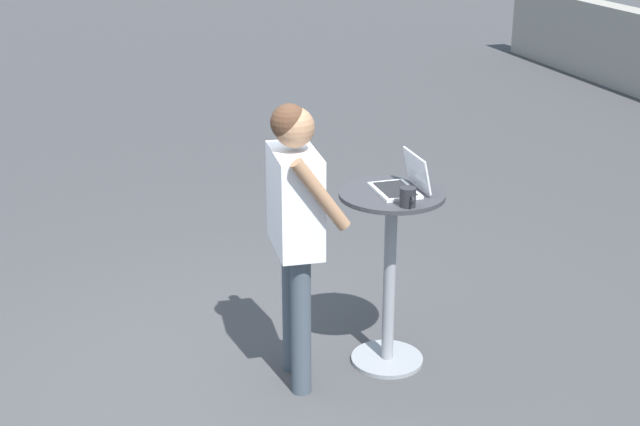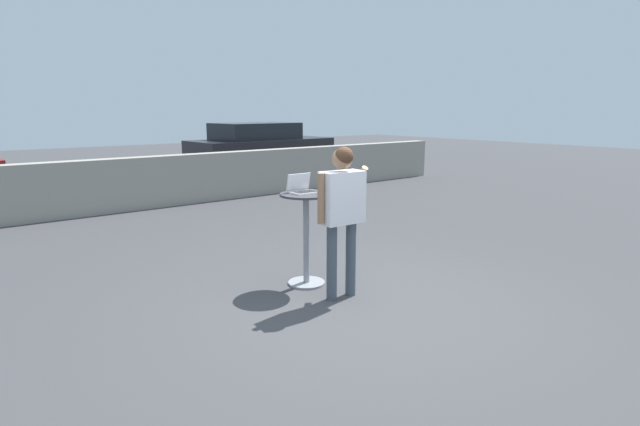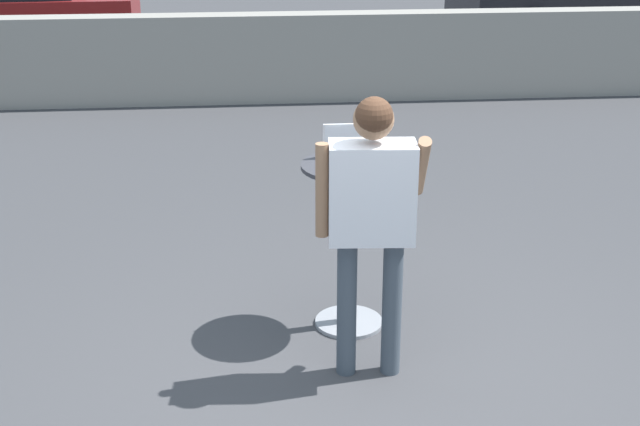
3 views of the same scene
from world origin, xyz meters
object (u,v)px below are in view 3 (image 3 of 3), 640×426
Objects in this scene: laptop at (350,153)px; standing_person at (371,204)px; cafe_table at (350,229)px; coffee_mug at (390,155)px.

standing_person is at bearing -86.38° from laptop.
cafe_table is at bearing 94.05° from standing_person.
laptop is (0.00, 0.06, 0.46)m from cafe_table.
coffee_mug is 0.08× the size of standing_person.
standing_person is (0.04, -0.57, 0.38)m from cafe_table.
standing_person is at bearing -108.47° from coffee_mug.
coffee_mug is at bearing 71.53° from standing_person.
standing_person reaches higher than coffee_mug.
cafe_table is 8.49× the size of coffee_mug.
laptop reaches higher than coffee_mug.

